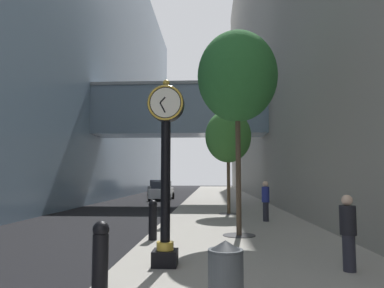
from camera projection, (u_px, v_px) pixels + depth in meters
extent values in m
plane|color=black|center=(185.00, 202.00, 29.48)|extent=(110.00, 110.00, 0.00)
cube|color=#9E998E|center=(223.00, 199.00, 32.30)|extent=(6.45, 80.00, 0.14)
cube|color=#758EA8|center=(69.00, 48.00, 34.39)|extent=(9.00, 80.00, 28.91)
cube|color=slate|center=(180.00, 112.00, 28.28)|extent=(14.02, 3.20, 3.72)
cube|color=gray|center=(180.00, 88.00, 28.46)|extent=(14.02, 3.40, 0.24)
cube|color=gray|center=(304.00, 12.00, 33.48)|extent=(9.00, 80.00, 35.03)
cube|color=black|center=(165.00, 258.00, 7.95)|extent=(0.55, 0.55, 0.35)
cylinder|color=gold|center=(165.00, 246.00, 7.98)|extent=(0.39, 0.38, 0.18)
cylinder|color=black|center=(166.00, 181.00, 8.11)|extent=(0.22, 0.22, 2.72)
cylinder|color=black|center=(166.00, 104.00, 8.27)|extent=(0.84, 0.28, 0.84)
torus|color=gold|center=(165.00, 103.00, 8.12)|extent=(0.82, 0.05, 0.82)
cylinder|color=silver|center=(165.00, 103.00, 8.12)|extent=(0.69, 0.01, 0.69)
cylinder|color=silver|center=(167.00, 105.00, 8.42)|extent=(0.69, 0.01, 0.69)
sphere|color=gold|center=(166.00, 83.00, 8.32)|extent=(0.16, 0.16, 0.16)
cube|color=black|center=(163.00, 100.00, 8.12)|extent=(0.14, 0.01, 0.14)
cube|color=black|center=(163.00, 107.00, 8.11)|extent=(0.15, 0.01, 0.24)
cylinder|color=black|center=(100.00, 265.00, 5.90)|extent=(0.27, 0.27, 1.03)
sphere|color=black|center=(101.00, 229.00, 5.96)|extent=(0.28, 0.28, 0.28)
cylinder|color=black|center=(153.00, 223.00, 11.24)|extent=(0.27, 0.27, 1.03)
sphere|color=black|center=(153.00, 204.00, 11.29)|extent=(0.28, 0.28, 0.28)
cylinder|color=black|center=(164.00, 214.00, 13.90)|extent=(0.27, 0.27, 1.03)
sphere|color=black|center=(164.00, 199.00, 13.96)|extent=(0.28, 0.28, 0.28)
cylinder|color=#333335|center=(239.00, 235.00, 12.03)|extent=(1.10, 1.10, 0.02)
cylinder|color=#4C3D2D|center=(238.00, 169.00, 12.23)|extent=(0.18, 0.18, 4.45)
ellipsoid|color=#2D7033|center=(237.00, 76.00, 12.53)|extent=(2.79, 2.79, 3.21)
cylinder|color=#333335|center=(229.00, 214.00, 19.00)|extent=(1.10, 1.10, 0.02)
cylinder|color=brown|center=(229.00, 183.00, 19.15)|extent=(0.18, 0.18, 3.24)
ellipsoid|color=#428438|center=(228.00, 136.00, 19.38)|extent=(2.49, 2.49, 2.86)
cylinder|color=#383D42|center=(226.00, 282.00, 5.19)|extent=(0.52, 0.52, 0.92)
cone|color=#272A2E|center=(226.00, 246.00, 5.23)|extent=(0.53, 0.53, 0.16)
cylinder|color=#23232D|center=(266.00, 212.00, 15.91)|extent=(0.33, 0.33, 0.85)
cylinder|color=navy|center=(266.00, 194.00, 15.98)|extent=(0.43, 0.43, 0.68)
sphere|color=beige|center=(265.00, 184.00, 16.02)|extent=(0.26, 0.26, 0.26)
cylinder|color=#23232D|center=(349.00, 253.00, 7.51)|extent=(0.29, 0.29, 0.76)
cylinder|color=black|center=(348.00, 220.00, 7.57)|extent=(0.38, 0.38, 0.61)
sphere|color=beige|center=(347.00, 200.00, 7.61)|extent=(0.23, 0.23, 0.23)
cube|color=silver|center=(162.00, 193.00, 32.59)|extent=(1.78, 4.13, 0.83)
cube|color=#282D38|center=(161.00, 185.00, 32.45)|extent=(1.54, 2.32, 0.68)
cylinder|color=black|center=(155.00, 196.00, 34.00)|extent=(0.23, 0.64, 0.64)
cylinder|color=black|center=(173.00, 196.00, 33.88)|extent=(0.23, 0.64, 0.64)
cylinder|color=black|center=(150.00, 197.00, 31.23)|extent=(0.23, 0.64, 0.64)
cylinder|color=black|center=(169.00, 197.00, 31.12)|extent=(0.23, 0.64, 0.64)
cube|color=slate|center=(159.00, 189.00, 41.71)|extent=(1.88, 4.72, 0.84)
cube|color=#282D38|center=(159.00, 183.00, 41.55)|extent=(1.60, 2.67, 0.69)
cylinder|color=black|center=(154.00, 191.00, 43.33)|extent=(0.24, 0.65, 0.64)
cylinder|color=black|center=(168.00, 192.00, 43.18)|extent=(0.24, 0.65, 0.64)
cylinder|color=black|center=(149.00, 193.00, 40.18)|extent=(0.24, 0.65, 0.64)
cylinder|color=black|center=(164.00, 193.00, 40.03)|extent=(0.24, 0.65, 0.64)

